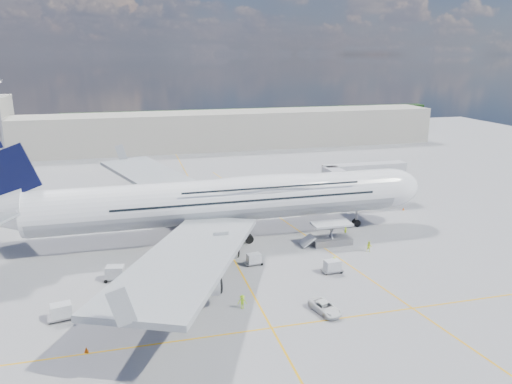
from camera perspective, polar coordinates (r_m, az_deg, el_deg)
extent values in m
plane|color=gray|center=(76.77, -2.47, -7.87)|extent=(300.00, 300.00, 0.00)
cube|color=#DC9D0B|center=(76.77, -2.47, -7.86)|extent=(0.25, 220.00, 0.01)
cube|color=#DC9D0B|center=(59.45, 1.79, -15.26)|extent=(120.00, 0.25, 0.01)
cube|color=#DC9D0B|center=(89.33, 4.99, -4.49)|extent=(14.16, 99.06, 0.01)
cylinder|color=white|center=(83.71, -3.98, -0.94)|extent=(62.00, 7.20, 7.20)
cylinder|color=#9EA0A5|center=(83.75, -3.97, -1.04)|extent=(60.76, 7.13, 7.13)
ellipsoid|color=white|center=(84.95, 1.31, 0.72)|extent=(36.00, 6.84, 3.76)
ellipsoid|color=white|center=(94.23, 14.87, 0.43)|extent=(11.52, 7.20, 7.20)
ellipsoid|color=black|center=(95.69, 16.59, 0.90)|extent=(3.84, 4.16, 1.44)
cube|color=#999EA3|center=(102.25, -10.49, 1.16)|extent=(25.49, 39.15, 3.35)
cube|color=#999EA3|center=(64.31, -7.64, -7.34)|extent=(25.49, 39.15, 3.35)
cylinder|color=#B7BABF|center=(96.13, -7.09, -1.09)|extent=(5.20, 3.50, 3.50)
cylinder|color=#B7BABF|center=(105.78, -10.28, 0.30)|extent=(5.20, 3.50, 3.50)
cylinder|color=#B7BABF|center=(72.75, -4.40, -6.53)|extent=(5.20, 3.50, 3.50)
cylinder|color=#B7BABF|center=(62.63, -6.75, -10.37)|extent=(5.20, 3.50, 3.50)
cylinder|color=gray|center=(92.76, 11.44, -2.55)|extent=(0.44, 0.44, 3.80)
cylinder|color=black|center=(93.24, 11.39, -3.46)|extent=(1.30, 0.90, 1.30)
cylinder|color=gray|center=(85.12, -3.92, -3.92)|extent=(0.56, 0.56, 3.80)
cylinder|color=black|center=(88.57, -4.29, -4.14)|extent=(1.50, 0.90, 1.50)
cube|color=#B7B7BC|center=(98.92, 9.43, 1.63)|extent=(3.00, 10.00, 2.60)
cube|color=#B7B7BC|center=(106.70, 12.28, 2.49)|extent=(18.00, 3.00, 2.60)
cylinder|color=gray|center=(103.25, 9.69, 0.16)|extent=(0.80, 0.80, 7.10)
cylinder|color=black|center=(104.09, 9.61, -1.49)|extent=(0.90, 0.80, 0.90)
cylinder|color=gray|center=(111.31, 15.86, 0.90)|extent=(1.00, 1.00, 7.10)
cube|color=gray|center=(112.11, 15.74, -0.66)|extent=(2.00, 2.00, 0.80)
cylinder|color=#B7B7BC|center=(95.57, 10.35, 1.10)|extent=(3.60, 3.60, 2.80)
cube|color=silver|center=(83.01, 8.64, -3.62)|extent=(6.50, 3.20, 0.35)
cube|color=gray|center=(84.01, 8.56, -5.52)|extent=(6.50, 3.20, 1.10)
cube|color=gray|center=(83.49, 8.60, -4.56)|extent=(0.22, 1.99, 3.00)
cylinder|color=black|center=(82.10, 7.20, -6.13)|extent=(0.70, 0.30, 0.70)
cube|color=silver|center=(82.36, 5.87, -5.53)|extent=(2.16, 2.60, 1.60)
cylinder|color=gray|center=(118.12, -26.97, 5.06)|extent=(0.70, 0.70, 25.00)
cube|color=#B2AD9E|center=(166.43, -9.52, 6.80)|extent=(180.00, 16.00, 12.00)
cube|color=#193814|center=(217.62, -0.01, 8.47)|extent=(160.00, 6.00, 8.00)
cube|color=gray|center=(65.06, -21.31, -13.15)|extent=(3.45, 2.28, 0.19)
cylinder|color=black|center=(64.76, -22.51, -13.56)|extent=(0.47, 0.19, 0.47)
cylinder|color=black|center=(65.53, -20.11, -12.95)|extent=(0.47, 0.19, 0.47)
cube|color=silver|center=(64.68, -21.39, -12.48)|extent=(2.60, 2.01, 1.59)
cube|color=gray|center=(63.72, -9.76, -12.84)|extent=(3.86, 3.05, 0.20)
cylinder|color=black|center=(63.13, -10.96, -13.35)|extent=(0.50, 0.20, 0.50)
cylinder|color=black|center=(64.49, -8.58, -12.57)|extent=(0.50, 0.20, 0.50)
cube|color=silver|center=(63.30, -9.80, -12.12)|extent=(2.98, 2.57, 1.71)
cube|color=gray|center=(77.38, -7.43, -7.49)|extent=(3.45, 2.16, 0.19)
cylinder|color=black|center=(76.71, -8.33, -7.85)|extent=(0.48, 0.19, 0.48)
cylinder|color=black|center=(78.18, -6.54, -7.33)|extent=(0.48, 0.19, 0.48)
cube|color=gray|center=(73.08, -15.75, -9.39)|extent=(3.59, 2.39, 0.20)
cylinder|color=black|center=(72.60, -16.80, -9.77)|extent=(0.48, 0.20, 0.48)
cylinder|color=black|center=(73.70, -14.70, -9.22)|extent=(0.48, 0.20, 0.48)
cube|color=silver|center=(72.73, -15.80, -8.76)|extent=(2.70, 2.10, 1.65)
cube|color=gray|center=(73.49, 8.69, -8.85)|extent=(3.09, 1.81, 0.18)
cylinder|color=black|center=(72.61, 7.99, -9.24)|extent=(0.44, 0.18, 0.44)
cylinder|color=black|center=(74.49, 9.35, -8.64)|extent=(0.44, 0.18, 0.44)
cube|color=silver|center=(73.17, 8.71, -8.28)|extent=(2.29, 1.65, 1.49)
cube|color=gray|center=(75.26, -0.25, -8.08)|extent=(2.88, 1.78, 0.16)
cylinder|color=black|center=(74.58, -0.96, -8.41)|extent=(0.40, 0.16, 0.40)
cylinder|color=black|center=(76.05, 0.45, -7.92)|extent=(0.40, 0.16, 0.40)
cube|color=silver|center=(74.97, -0.25, -7.57)|extent=(2.15, 1.60, 1.36)
cube|color=white|center=(68.34, -7.83, -10.40)|extent=(3.24, 2.40, 1.37)
cube|color=black|center=(67.98, -7.86, -9.76)|extent=(1.46, 1.57, 0.53)
cylinder|color=black|center=(67.91, -8.65, -10.98)|extent=(0.67, 0.26, 0.67)
cylinder|color=black|center=(69.14, -7.00, -10.42)|extent=(0.67, 0.26, 0.67)
cube|color=gray|center=(107.42, -13.66, -0.93)|extent=(6.11, 3.12, 1.79)
cube|color=white|center=(106.97, -14.06, -0.08)|extent=(4.62, 2.94, 1.97)
cube|color=white|center=(107.25, -12.50, -0.44)|extent=(1.94, 2.31, 1.43)
cube|color=black|center=(107.22, -12.17, -0.32)|extent=(0.44, 1.79, 0.81)
cylinder|color=black|center=(106.58, -12.58, -1.22)|extent=(0.99, 0.31, 0.99)
cylinder|color=black|center=(108.53, -14.70, -1.06)|extent=(0.99, 0.31, 0.99)
cube|color=#FF660D|center=(107.13, -14.03, -0.40)|extent=(4.67, 3.00, 0.45)
cube|color=gray|center=(122.56, -11.46, 1.21)|extent=(5.98, 2.49, 1.81)
cube|color=white|center=(122.13, -11.79, 1.98)|extent=(4.46, 2.50, 1.99)
cube|color=white|center=(122.50, -10.42, 1.65)|extent=(1.74, 2.17, 1.45)
cube|color=black|center=(122.50, -10.13, 1.75)|extent=(0.24, 1.81, 0.81)
cylinder|color=black|center=(121.77, -10.48, 0.98)|extent=(0.99, 0.32, 0.99)
cylinder|color=black|center=(123.59, -12.39, 1.08)|extent=(0.99, 0.32, 0.99)
imported|color=white|center=(62.77, 7.90, -12.94)|extent=(3.27, 5.20, 1.34)
imported|color=#BEED19|center=(88.56, 10.20, -4.32)|extent=(0.68, 0.56, 1.60)
imported|color=#D8EF19|center=(81.79, 12.80, -6.10)|extent=(0.98, 0.86, 1.73)
imported|color=#B8FF1A|center=(67.04, -9.43, -10.79)|extent=(0.61, 1.18, 1.92)
imported|color=#D4FF1A|center=(74.18, 8.94, -8.07)|extent=(1.13, 1.15, 2.00)
imported|color=#A4E317|center=(63.01, -1.58, -12.43)|extent=(1.28, 0.89, 1.80)
cone|color=#FF660D|center=(105.01, 16.49, -1.86)|extent=(0.46, 0.46, 0.59)
cube|color=#FF660D|center=(105.09, 16.48, -2.00)|extent=(0.40, 0.40, 0.03)
cone|color=#FF660D|center=(93.76, -8.90, -3.46)|extent=(0.45, 0.45, 0.57)
cube|color=#FF660D|center=(93.85, -8.89, -3.62)|extent=(0.39, 0.39, 0.03)
cone|color=#FF660D|center=(115.91, -11.67, 0.08)|extent=(0.49, 0.49, 0.62)
cube|color=#FF660D|center=(115.99, -11.67, -0.06)|extent=(0.42, 0.42, 0.03)
cone|color=#FF660D|center=(76.15, -10.56, -8.07)|extent=(0.49, 0.49, 0.63)
cube|color=#FF660D|center=(76.26, -10.55, -8.28)|extent=(0.43, 0.43, 0.03)
cone|color=#FF660D|center=(58.02, -18.82, -16.66)|extent=(0.48, 0.48, 0.61)
cube|color=#FF660D|center=(58.17, -18.80, -16.91)|extent=(0.42, 0.42, 0.03)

